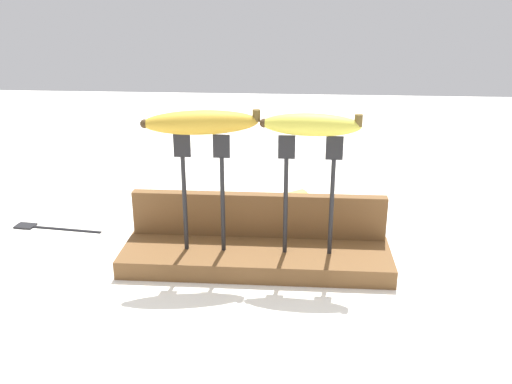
{
  "coord_description": "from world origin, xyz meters",
  "views": [
    {
      "loc": [
        0.06,
        -0.85,
        0.45
      ],
      "look_at": [
        0.0,
        0.0,
        0.13
      ],
      "focal_mm": 40.45,
      "sensor_mm": 36.0,
      "label": 1
    }
  ],
  "objects_px": {
    "fork_stand_right": "(309,185)",
    "banana_raised_right": "(311,125)",
    "banana_chunk_far": "(295,202)",
    "wire_coil": "(237,236)",
    "fork_stand_left": "(203,183)",
    "fork_fallen_near": "(46,227)",
    "banana_raised_left": "(201,122)"
  },
  "relations": [
    {
      "from": "fork_stand_right",
      "to": "banana_raised_right",
      "type": "height_order",
      "value": "banana_raised_right"
    },
    {
      "from": "banana_raised_right",
      "to": "banana_chunk_far",
      "type": "xyz_separation_m",
      "value": [
        -0.02,
        0.24,
        -0.22
      ]
    },
    {
      "from": "fork_stand_right",
      "to": "banana_raised_right",
      "type": "relative_size",
      "value": 1.26
    },
    {
      "from": "banana_raised_right",
      "to": "wire_coil",
      "type": "xyz_separation_m",
      "value": [
        -0.13,
        0.11,
        -0.24
      ]
    },
    {
      "from": "fork_stand_left",
      "to": "banana_chunk_far",
      "type": "xyz_separation_m",
      "value": [
        0.15,
        0.24,
        -0.12
      ]
    },
    {
      "from": "fork_stand_left",
      "to": "fork_fallen_near",
      "type": "height_order",
      "value": "fork_stand_left"
    },
    {
      "from": "fork_stand_right",
      "to": "banana_raised_right",
      "type": "distance_m",
      "value": 0.1
    },
    {
      "from": "banana_raised_left",
      "to": "banana_chunk_far",
      "type": "distance_m",
      "value": 0.36
    },
    {
      "from": "fork_stand_right",
      "to": "fork_fallen_near",
      "type": "distance_m",
      "value": 0.53
    },
    {
      "from": "fork_stand_left",
      "to": "banana_chunk_far",
      "type": "height_order",
      "value": "fork_stand_left"
    },
    {
      "from": "banana_raised_right",
      "to": "wire_coil",
      "type": "distance_m",
      "value": 0.29
    },
    {
      "from": "fork_stand_left",
      "to": "banana_raised_left",
      "type": "distance_m",
      "value": 0.1
    },
    {
      "from": "fork_fallen_near",
      "to": "banana_raised_left",
      "type": "bearing_deg",
      "value": -21.31
    },
    {
      "from": "banana_raised_right",
      "to": "fork_stand_left",
      "type": "bearing_deg",
      "value": -180.0
    },
    {
      "from": "fork_stand_left",
      "to": "banana_chunk_far",
      "type": "bearing_deg",
      "value": 59.23
    },
    {
      "from": "banana_chunk_far",
      "to": "banana_raised_left",
      "type": "bearing_deg",
      "value": -120.78
    },
    {
      "from": "fork_stand_left",
      "to": "fork_stand_right",
      "type": "xyz_separation_m",
      "value": [
        0.17,
        0.0,
        0.0
      ]
    },
    {
      "from": "banana_raised_left",
      "to": "fork_stand_left",
      "type": "bearing_deg",
      "value": 9.95
    },
    {
      "from": "banana_chunk_far",
      "to": "fork_stand_left",
      "type": "bearing_deg",
      "value": -120.77
    },
    {
      "from": "banana_chunk_far",
      "to": "banana_raised_right",
      "type": "bearing_deg",
      "value": -85.27
    },
    {
      "from": "fork_stand_left",
      "to": "fork_fallen_near",
      "type": "bearing_deg",
      "value": 158.7
    },
    {
      "from": "banana_raised_left",
      "to": "wire_coil",
      "type": "height_order",
      "value": "banana_raised_left"
    },
    {
      "from": "banana_raised_left",
      "to": "fork_stand_right",
      "type": "bearing_deg",
      "value": 0.0
    },
    {
      "from": "fork_stand_right",
      "to": "banana_raised_left",
      "type": "distance_m",
      "value": 0.19
    },
    {
      "from": "banana_raised_right",
      "to": "wire_coil",
      "type": "relative_size",
      "value": 1.5
    },
    {
      "from": "fork_stand_right",
      "to": "banana_raised_right",
      "type": "bearing_deg",
      "value": 175.68
    },
    {
      "from": "fork_stand_right",
      "to": "banana_raised_left",
      "type": "relative_size",
      "value": 1.08
    },
    {
      "from": "fork_stand_left",
      "to": "banana_chunk_far",
      "type": "distance_m",
      "value": 0.31
    },
    {
      "from": "banana_raised_right",
      "to": "fork_fallen_near",
      "type": "height_order",
      "value": "banana_raised_right"
    },
    {
      "from": "fork_fallen_near",
      "to": "banana_raised_right",
      "type": "bearing_deg",
      "value": -14.47
    },
    {
      "from": "fork_stand_right",
      "to": "banana_raised_left",
      "type": "height_order",
      "value": "banana_raised_left"
    },
    {
      "from": "wire_coil",
      "to": "fork_stand_left",
      "type": "bearing_deg",
      "value": -110.03
    }
  ]
}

